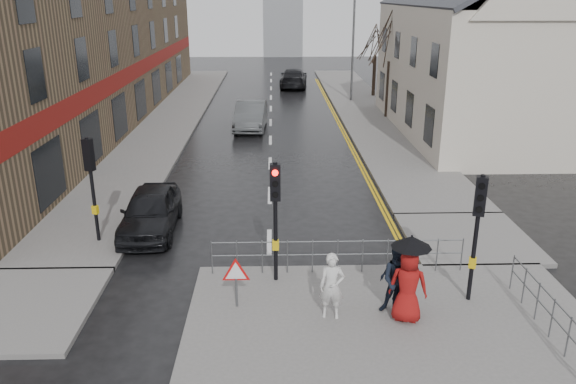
{
  "coord_description": "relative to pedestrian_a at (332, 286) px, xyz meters",
  "views": [
    {
      "loc": [
        0.16,
        -13.71,
        7.64
      ],
      "look_at": [
        0.61,
        3.03,
        1.71
      ],
      "focal_mm": 35.0,
      "sensor_mm": 36.0,
      "label": 1
    }
  ],
  "objects": [
    {
      "name": "warning_sign",
      "position": [
        -2.34,
        0.54,
        0.06
      ],
      "size": [
        0.8,
        0.07,
        1.35
      ],
      "color": "#595B5E",
      "rests_on": "near_pavement"
    },
    {
      "name": "traffic_signal_near_left",
      "position": [
        -1.34,
        1.94,
        1.48
      ],
      "size": [
        0.28,
        0.27,
        3.4
      ],
      "color": "black",
      "rests_on": "near_pavement"
    },
    {
      "name": "car_far",
      "position": [
        0.4,
        36.72,
        -0.18
      ],
      "size": [
        2.63,
        5.68,
        1.61
      ],
      "primitive_type": "imported",
      "rotation": [
        0.0,
        0.0,
        3.07
      ],
      "color": "black",
      "rests_on": "ground"
    },
    {
      "name": "near_pavement",
      "position": [
        1.46,
        -1.76,
        -0.91
      ],
      "size": [
        10.0,
        9.0,
        0.14
      ],
      "primitive_type": "cube",
      "color": "#605E5B",
      "rests_on": "ground"
    },
    {
      "name": "ground",
      "position": [
        -1.54,
        1.74,
        -0.98
      ],
      "size": [
        120.0,
        120.0,
        0.0
      ],
      "primitive_type": "plane",
      "color": "black",
      "rests_on": "ground"
    },
    {
      "name": "building_left_terrace",
      "position": [
        -13.54,
        23.74,
        4.02
      ],
      "size": [
        8.0,
        42.0,
        10.0
      ],
      "primitive_type": "cube",
      "color": "brown",
      "rests_on": "ground"
    },
    {
      "name": "tree_near",
      "position": [
        5.96,
        23.74,
        4.16
      ],
      "size": [
        2.4,
        2.4,
        6.58
      ],
      "color": "#31231B",
      "rests_on": "right_pavement"
    },
    {
      "name": "left_pavement",
      "position": [
        -8.04,
        24.74,
        -0.91
      ],
      "size": [
        4.0,
        44.0,
        0.14
      ],
      "primitive_type": "cube",
      "color": "#605E5B",
      "rests_on": "ground"
    },
    {
      "name": "car_parked",
      "position": [
        -5.54,
        5.74,
        -0.24
      ],
      "size": [
        1.87,
        4.38,
        1.48
      ],
      "primitive_type": "imported",
      "rotation": [
        0.0,
        0.0,
        0.03
      ],
      "color": "black",
      "rests_on": "ground"
    },
    {
      "name": "traffic_signal_near_right",
      "position": [
        3.66,
        0.74,
        1.48
      ],
      "size": [
        0.34,
        0.33,
        3.4
      ],
      "color": "black",
      "rests_on": "near_pavement"
    },
    {
      "name": "street_lamp",
      "position": [
        4.28,
        29.74,
        3.73
      ],
      "size": [
        1.83,
        0.25,
        8.0
      ],
      "color": "#595B5E",
      "rests_on": "right_pavement"
    },
    {
      "name": "pedestrian_a",
      "position": [
        0.0,
        0.0,
        0.0
      ],
      "size": [
        0.66,
        0.48,
        1.68
      ],
      "primitive_type": "imported",
      "rotation": [
        0.0,
        0.0,
        -0.13
      ],
      "color": "silver",
      "rests_on": "near_pavement"
    },
    {
      "name": "guard_railing_front",
      "position": [
        0.41,
        2.34,
        -0.12
      ],
      "size": [
        7.14,
        0.04,
        1.0
      ],
      "color": "#595B5E",
      "rests_on": "near_pavement"
    },
    {
      "name": "pedestrian_b",
      "position": [
        1.65,
        0.13,
        0.06
      ],
      "size": [
        1.03,
        0.9,
        1.81
      ],
      "primitive_type": "imported",
      "rotation": [
        0.0,
        0.0,
        -0.28
      ],
      "color": "black",
      "rests_on": "near_pavement"
    },
    {
      "name": "car_mid",
      "position": [
        -2.71,
        21.03,
        -0.17
      ],
      "size": [
        1.97,
        5.0,
        1.62
      ],
      "primitive_type": "imported",
      "rotation": [
        0.0,
        0.0,
        -0.05
      ],
      "color": "#45484A",
      "rests_on": "ground"
    },
    {
      "name": "pedestrian_with_umbrella",
      "position": [
        1.81,
        -0.18,
        0.33
      ],
      "size": [
        1.05,
        0.96,
        2.22
      ],
      "color": "maroon",
      "rests_on": "near_pavement"
    },
    {
      "name": "building_right_cream",
      "position": [
        10.46,
        19.74,
        3.8
      ],
      "size": [
        9.0,
        16.4,
        10.1
      ],
      "color": "beige",
      "rests_on": "ground"
    },
    {
      "name": "tree_far",
      "position": [
        6.46,
        31.74,
        3.44
      ],
      "size": [
        2.4,
        2.4,
        5.64
      ],
      "color": "#31231B",
      "rests_on": "right_pavement"
    },
    {
      "name": "guard_railing_side",
      "position": [
        4.96,
        -1.01,
        -0.14
      ],
      "size": [
        0.04,
        4.54,
        1.0
      ],
      "color": "#595B5E",
      "rests_on": "near_pavement"
    },
    {
      "name": "pavement_bridge_right",
      "position": [
        4.96,
        4.74,
        -0.91
      ],
      "size": [
        4.0,
        4.2,
        0.14
      ],
      "primitive_type": "cube",
      "color": "#605E5B",
      "rests_on": "ground"
    },
    {
      "name": "pedestrian_d",
      "position": [
        1.74,
        0.25,
        0.06
      ],
      "size": [
        1.1,
        0.53,
        1.81
      ],
      "primitive_type": "imported",
      "rotation": [
        0.0,
        0.0,
        0.09
      ],
      "color": "black",
      "rests_on": "near_pavement"
    },
    {
      "name": "traffic_signal_far_left",
      "position": [
        -7.04,
        4.75,
        1.48
      ],
      "size": [
        0.34,
        0.33,
        3.4
      ],
      "color": "black",
      "rests_on": "left_pavement"
    },
    {
      "name": "pavement_stub_left",
      "position": [
        -8.04,
        0.74,
        -0.91
      ],
      "size": [
        4.0,
        4.2,
        0.14
      ],
      "primitive_type": "cube",
      "color": "#605E5B",
      "rests_on": "ground"
    },
    {
      "name": "right_pavement",
      "position": [
        4.96,
        26.74,
        -0.91
      ],
      "size": [
        4.0,
        40.0,
        0.14
      ],
      "primitive_type": "cube",
      "color": "#605E5B",
      "rests_on": "ground"
    }
  ]
}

